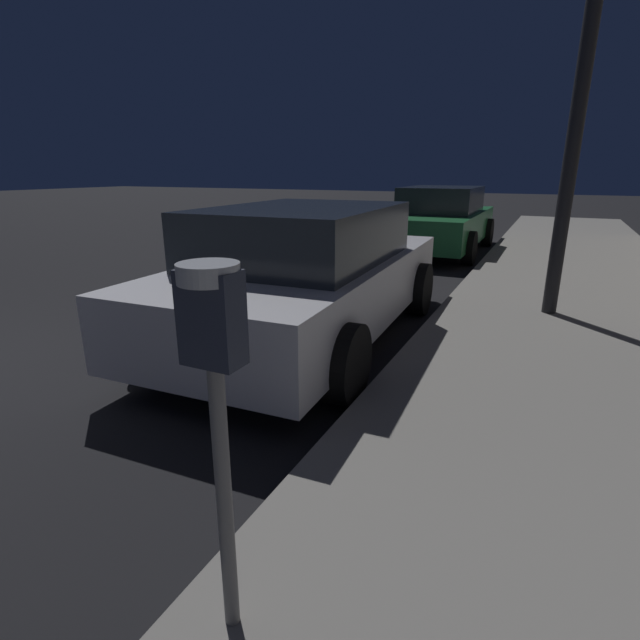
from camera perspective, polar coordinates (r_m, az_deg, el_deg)
name	(u,v)px	position (r m, az deg, el deg)	size (l,w,h in m)	color
sidewalk	(621,635)	(2.49, 32.08, -29.03)	(3.20, 36.00, 0.15)	slate
parking_meter	(215,367)	(1.56, -12.34, -5.49)	(0.19, 0.19, 1.37)	#59595B
car_silver	(308,274)	(5.18, -1.43, 5.50)	(2.22, 4.44, 1.43)	#B7B7BF
car_green	(440,220)	(11.32, 14.08, 11.39)	(1.98, 4.44, 1.43)	#19592D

